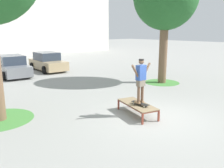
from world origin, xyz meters
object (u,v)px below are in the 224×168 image
Objects in this scene: skate_box at (137,105)px; car_grey at (12,67)px; skater at (141,78)px; skateboard at (140,103)px; car_tan at (48,62)px.

car_grey is at bearing 93.63° from skate_box.
skate_box is 1.20× the size of skater.
skateboard is 0.19× the size of car_tan.
skateboard is (-0.05, -0.20, 0.12)m from skate_box.
car_tan reaches higher than skate_box.
skater is 12.62m from car_tan.
car_grey is (-0.68, 11.82, -0.84)m from skater.
skate_box is 0.24m from skateboard.
car_grey is at bearing 93.31° from skateboard.
skater is 0.39× the size of car_grey.
car_grey reaches higher than skateboard.
skateboard is at bearing -100.84° from car_tan.
skateboard is 0.48× the size of skater.
skate_box is at bearing -100.77° from car_tan.
car_tan is (2.37, 12.36, -0.84)m from skater.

